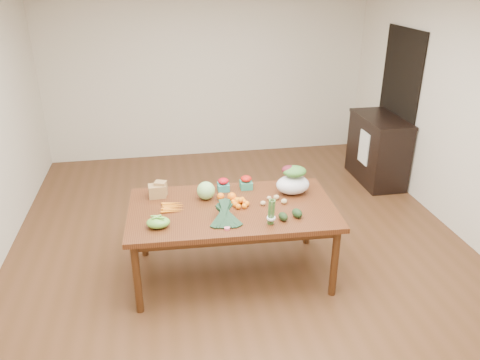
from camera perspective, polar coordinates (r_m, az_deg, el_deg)
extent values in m
plane|color=#56341D|center=(5.15, 0.26, -8.59)|extent=(6.00, 6.00, 0.00)
cube|color=silver|center=(7.43, -4.01, 13.10)|extent=(5.00, 0.02, 2.70)
cube|color=silver|center=(5.56, 26.74, 6.64)|extent=(0.02, 6.00, 2.70)
cube|color=#542B13|center=(4.60, -0.95, -7.45)|extent=(1.98, 1.16, 0.75)
cube|color=black|center=(6.92, 18.60, 8.48)|extent=(0.02, 1.00, 2.10)
cube|color=black|center=(6.88, 16.44, 3.59)|extent=(0.52, 1.02, 0.94)
cube|color=white|center=(6.67, 14.86, 3.84)|extent=(0.02, 0.28, 0.45)
sphere|color=#8ABC6C|center=(4.54, -4.17, -1.29)|extent=(0.18, 0.18, 0.18)
sphere|color=orange|center=(4.54, -2.38, -2.01)|extent=(0.07, 0.07, 0.07)
sphere|color=orange|center=(4.51, -1.00, -2.04)|extent=(0.09, 0.09, 0.09)
sphere|color=orange|center=(4.45, -0.24, -2.57)|extent=(0.07, 0.07, 0.07)
ellipsoid|color=#70AF3B|center=(4.12, -9.94, -5.12)|extent=(0.21, 0.15, 0.09)
ellipsoid|color=tan|center=(4.44, 2.82, -2.83)|extent=(0.05, 0.05, 0.04)
ellipsoid|color=#DEB480|center=(4.43, 3.82, -2.95)|extent=(0.05, 0.04, 0.04)
ellipsoid|color=tan|center=(4.56, 4.45, -2.11)|extent=(0.06, 0.05, 0.05)
ellipsoid|color=#D4B67A|center=(4.55, 3.56, -2.20)|extent=(0.05, 0.04, 0.04)
ellipsoid|color=tan|center=(4.48, 5.39, -2.60)|extent=(0.06, 0.05, 0.05)
ellipsoid|color=black|center=(4.19, 5.28, -4.45)|extent=(0.10, 0.13, 0.07)
ellipsoid|color=black|center=(4.25, 6.97, -4.03)|extent=(0.11, 0.14, 0.08)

